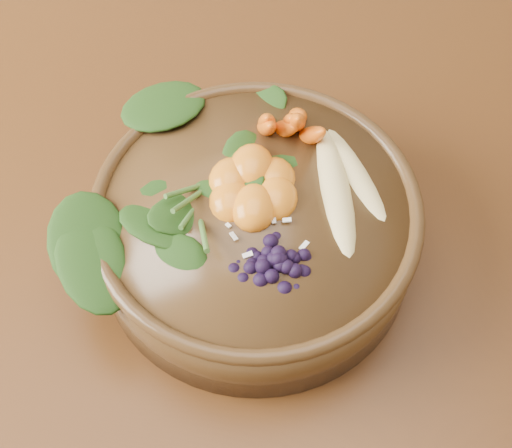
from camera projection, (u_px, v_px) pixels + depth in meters
The scene contains 9 objects.
ground at pixel (216, 406), 1.38m from camera, with size 4.00×4.00×0.00m, color #381E0F.
dining_table at pixel (189, 224), 0.83m from camera, with size 1.60×0.90×0.75m.
stoneware_bowl at pixel (256, 230), 0.67m from camera, with size 0.30×0.30×0.08m, color #4F351C.
kale_heap at pixel (188, 148), 0.64m from camera, with size 0.20×0.18×0.05m, color #1F4212, non-canonical shape.
carrot_cluster at pixel (289, 97), 0.65m from camera, with size 0.06×0.06×0.08m, color orange, non-canonical shape.
banana_halves at pixel (347, 172), 0.64m from camera, with size 0.10×0.17×0.03m.
mandarin_cluster at pixel (253, 178), 0.63m from camera, with size 0.09×0.09×0.03m, color orange, non-canonical shape.
blueberry_pile at pixel (280, 251), 0.59m from camera, with size 0.14×0.10×0.04m, color black, non-canonical shape.
coconut_flakes at pixel (265, 221), 0.62m from camera, with size 0.09×0.07×0.01m, color white, non-canonical shape.
Camera 1 is at (0.13, -0.44, 1.36)m, focal length 50.00 mm.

